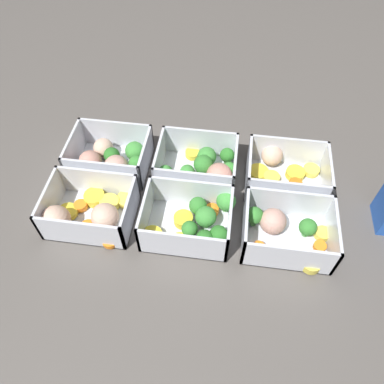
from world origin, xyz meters
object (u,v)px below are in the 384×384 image
Objects in this scene: container_near_center at (204,167)px; container_near_right at (111,158)px; container_near_left at (283,172)px; container_far_center at (195,221)px; container_far_right at (88,213)px; container_far_left at (285,230)px.

container_near_right is (0.19, 0.00, -0.00)m from container_near_center.
container_far_center is at bearing 41.92° from container_near_left.
container_far_right is at bearing 87.11° from container_near_right.
container_far_center is (0.16, 0.00, 0.00)m from container_far_left.
container_far_center is at bearing -177.43° from container_far_right.
container_near_left is 1.01× the size of container_near_center.
container_far_right is (0.35, 0.01, -0.00)m from container_far_left.
container_near_left is 0.38m from container_far_right.
container_near_center is 0.19m from container_near_right.
container_far_left is (-0.00, 0.14, 0.00)m from container_near_left.
container_near_center and container_near_right have the same top height.
container_near_right and container_far_center have the same top height.
container_near_right is 0.13m from container_far_right.
container_near_left is at bearing -157.02° from container_far_right.
container_far_left is 0.97× the size of container_far_right.
container_near_center is 0.95× the size of container_far_right.
container_far_left is at bearing -178.99° from container_far_center.
container_near_center is 0.13m from container_far_center.
container_far_left is at bearing 160.51° from container_near_right.
container_near_center is 0.98× the size of container_far_left.
container_far_right is (0.20, 0.01, -0.00)m from container_far_center.
container_near_center and container_far_right have the same top height.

